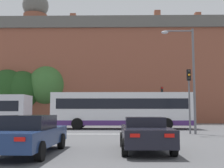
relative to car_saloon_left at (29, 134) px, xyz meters
name	(u,v)px	position (x,y,z in m)	size (l,w,h in m)	color
stop_line_strip	(104,134)	(2.41, 9.17, -0.74)	(8.92, 0.30, 0.01)	silver
far_pavement	(109,125)	(2.41, 23.02, -0.73)	(69.92, 2.50, 0.01)	gray
brick_civic_building	(110,74)	(2.23, 33.37, 6.70)	(33.56, 14.56, 20.78)	brown
car_saloon_left	(29,134)	(0.00, 0.00, 0.00)	(2.11, 4.92, 1.43)	navy
car_roadster_right	(145,134)	(4.42, 0.89, -0.05)	(1.96, 4.41, 1.34)	black
bus_crossing_lead	(122,109)	(3.74, 15.06, 1.00)	(12.50, 2.69, 3.24)	silver
traffic_light_far_right	(162,99)	(8.56, 22.17, 2.22)	(0.26, 0.31, 4.42)	slate
traffic_light_near_right	(189,91)	(8.43, 9.42, 2.30)	(0.26, 0.31, 4.56)	slate
street_lamp_junction	(188,69)	(8.34, 9.18, 3.82)	(2.32, 0.36, 7.46)	slate
pedestrian_waiting	(66,115)	(-2.89, 23.46, 0.35)	(0.45, 0.41, 1.83)	black
pedestrian_walking_east	(75,116)	(-1.75, 23.05, 0.23)	(0.45, 0.42, 1.67)	brown
pedestrian_walking_west	(27,117)	(-7.40, 22.72, 0.19)	(0.43, 0.44, 1.60)	#333851
tree_by_building	(8,89)	(-11.36, 26.90, 3.76)	(5.17, 5.17, 7.22)	#4C3823
tree_kerbside	(23,90)	(-9.34, 27.04, 3.64)	(5.07, 5.07, 7.05)	#4C3823
tree_distant	(48,86)	(-6.13, 27.44, 4.31)	(5.28, 5.28, 7.82)	#4C3823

